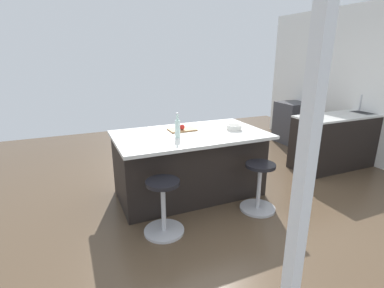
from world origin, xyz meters
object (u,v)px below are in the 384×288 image
at_px(fruit_bowl, 234,127).
at_px(cutting_board, 182,130).
at_px(stool_middle, 163,209).
at_px(apple_red, 182,127).
at_px(kitchen_island, 189,163).
at_px(water_bottle, 178,128).
at_px(oven_range, 292,122).
at_px(stool_by_window, 259,188).

bearing_deg(fruit_bowl, cutting_board, -20.64).
relative_size(stool_middle, apple_red, 8.36).
distance_m(kitchen_island, water_bottle, 0.63).
bearing_deg(kitchen_island, stool_middle, 50.61).
bearing_deg(stool_middle, cutting_board, -122.78).
bearing_deg(apple_red, kitchen_island, 121.30).
height_order(cutting_board, water_bottle, water_bottle).
distance_m(oven_range, cutting_board, 3.38).
bearing_deg(stool_by_window, stool_middle, 0.00).
bearing_deg(water_bottle, stool_middle, 55.79).
xyz_separation_m(oven_range, kitchen_island, (3.05, 1.42, 0.01)).
distance_m(oven_range, fruit_bowl, 2.92).
relative_size(kitchen_island, stool_middle, 3.19).
height_order(stool_by_window, fruit_bowl, fruit_bowl).
relative_size(oven_range, water_bottle, 2.79).
xyz_separation_m(stool_middle, apple_red, (-0.55, -0.85, 0.65)).
distance_m(water_bottle, fruit_bowl, 0.85).
bearing_deg(oven_range, stool_by_window, 41.72).
bearing_deg(fruit_bowl, apple_red, -17.41).
bearing_deg(kitchen_island, apple_red, -58.70).
bearing_deg(water_bottle, oven_range, -153.95).
xyz_separation_m(cutting_board, fruit_bowl, (-0.66, 0.25, 0.03)).
relative_size(stool_middle, water_bottle, 1.96).
xyz_separation_m(oven_range, fruit_bowl, (2.43, 1.53, 0.49)).
distance_m(stool_by_window, fruit_bowl, 0.90).
bearing_deg(fruit_bowl, oven_range, -147.79).
distance_m(kitchen_island, apple_red, 0.51).
bearing_deg(fruit_bowl, stool_by_window, 90.03).
xyz_separation_m(stool_by_window, cutting_board, (0.66, -0.89, 0.60)).
bearing_deg(stool_by_window, fruit_bowl, -89.97).
height_order(kitchen_island, stool_middle, kitchen_island).
height_order(apple_red, water_bottle, water_bottle).
bearing_deg(oven_range, stool_middle, 30.64).
distance_m(stool_middle, cutting_board, 1.21).
xyz_separation_m(oven_range, stool_by_window, (2.43, 2.17, -0.15)).
xyz_separation_m(stool_by_window, apple_red, (0.68, -0.85, 0.65)).
height_order(stool_by_window, stool_middle, same).
bearing_deg(stool_by_window, cutting_board, -53.31).
distance_m(stool_by_window, water_bottle, 1.24).
distance_m(kitchen_island, stool_by_window, 0.98).
height_order(oven_range, stool_by_window, oven_range).
bearing_deg(oven_range, kitchen_island, 25.00).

